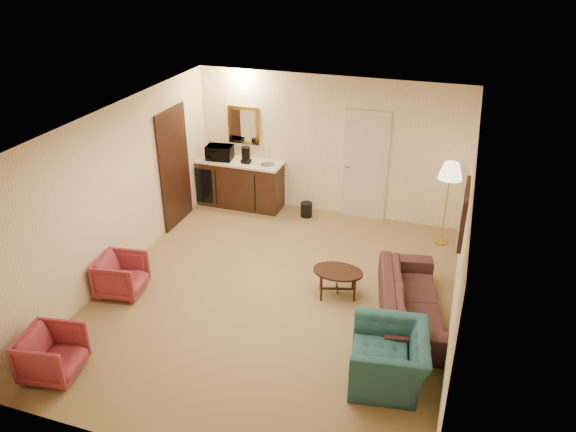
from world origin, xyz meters
name	(u,v)px	position (x,y,z in m)	size (l,w,h in m)	color
ground	(274,295)	(0.00, 0.00, 0.00)	(6.00, 6.00, 0.00)	olive
room_walls	(284,168)	(-0.10, 0.77, 1.72)	(5.02, 6.01, 2.61)	beige
wetbar_cabinet	(241,183)	(-1.65, 2.72, 0.46)	(1.64, 0.58, 0.92)	#341B10
sofa	(411,293)	(1.95, 0.10, 0.40)	(2.05, 0.60, 0.80)	black
teal_armchair	(390,350)	(1.86, -1.21, 0.44)	(1.01, 0.66, 0.88)	#204A51
rose_chair_near	(121,274)	(-2.15, -0.63, 0.33)	(0.64, 0.60, 0.66)	#98313C
rose_chair_far	(52,352)	(-1.95, -2.38, 0.33)	(0.64, 0.60, 0.66)	#98313C
coffee_table	(337,283)	(0.87, 0.31, 0.21)	(0.74, 0.50, 0.42)	black
floor_lamp	(446,204)	(2.20, 2.40, 0.74)	(0.39, 0.39, 1.48)	gold
waste_bin	(306,210)	(-0.30, 2.65, 0.14)	(0.22, 0.22, 0.28)	black
microwave	(219,151)	(-2.05, 2.70, 1.09)	(0.49, 0.27, 0.33)	black
coffee_maker	(246,155)	(-1.51, 2.68, 1.07)	(0.16, 0.16, 0.31)	black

